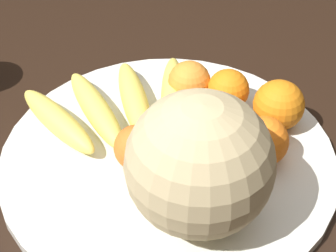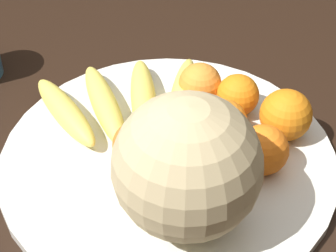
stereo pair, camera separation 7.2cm
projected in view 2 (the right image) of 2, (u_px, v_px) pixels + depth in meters
name	position (u px, v px, depth m)	size (l,w,h in m)	color
kitchen_table	(175.00, 184.00, 0.86)	(1.41, 1.05, 0.77)	black
fruit_bowl	(168.00, 158.00, 0.76)	(0.45, 0.45, 0.02)	silver
melon	(187.00, 166.00, 0.62)	(0.17, 0.17, 0.17)	tan
banana_bunch	(124.00, 103.00, 0.81)	(0.26, 0.26, 0.04)	brown
orange_front_left	(286.00, 115.00, 0.76)	(0.07, 0.07, 0.07)	orange
orange_front_right	(238.00, 95.00, 0.80)	(0.06, 0.06, 0.06)	orange
orange_mid_center	(262.00, 152.00, 0.71)	(0.07, 0.07, 0.07)	orange
orange_back_left	(223.00, 124.00, 0.75)	(0.07, 0.07, 0.07)	orange
orange_back_right	(182.00, 115.00, 0.77)	(0.06, 0.06, 0.06)	orange
orange_top_small	(135.00, 145.00, 0.72)	(0.06, 0.06, 0.06)	orange
orange_side_extra	(200.00, 84.00, 0.82)	(0.06, 0.06, 0.06)	orange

